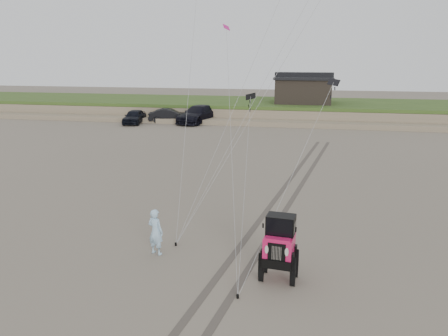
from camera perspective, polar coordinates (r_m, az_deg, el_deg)
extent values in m
plane|color=#6B6054|center=(15.11, -1.58, -12.46)|extent=(160.00, 160.00, 0.00)
cube|color=#7A6B54|center=(51.58, 8.00, 7.46)|extent=(160.00, 12.00, 1.40)
cube|color=#2D4719|center=(51.48, 8.04, 8.40)|extent=(160.00, 12.00, 0.35)
cube|color=#7A6B54|center=(45.21, 7.45, 5.94)|extent=(160.00, 3.50, 0.50)
cube|color=black|center=(50.28, 10.33, 9.86)|extent=(6.00, 5.00, 2.60)
cube|color=black|center=(50.19, 10.41, 11.48)|extent=(6.40, 5.40, 0.25)
cube|color=black|center=(50.17, 10.43, 11.91)|extent=(6.40, 1.20, 0.50)
imported|color=black|center=(46.50, -11.63, 6.59)|extent=(2.17, 4.41, 1.45)
imported|color=black|center=(46.77, -7.12, 6.81)|extent=(4.63, 2.59, 1.44)
imported|color=black|center=(46.21, -3.35, 7.03)|extent=(4.15, 6.64, 1.80)
imported|color=#90BCDF|center=(15.68, -8.92, -8.23)|extent=(0.71, 0.58, 1.67)
cube|color=black|center=(20.65, 3.50, 9.32)|extent=(0.51, 0.25, 0.36)
cube|color=black|center=(18.27, 14.14, 10.81)|extent=(0.53, 0.36, 0.31)
cube|color=#C9197F|center=(23.75, 0.31, 17.91)|extent=(0.36, 0.51, 0.35)
cylinder|color=black|center=(16.53, -6.32, -9.85)|extent=(0.08, 0.08, 0.12)
cylinder|color=black|center=(13.21, 1.80, -16.41)|extent=(0.08, 0.08, 0.12)
cube|color=#4C443D|center=(22.24, 7.10, -3.56)|extent=(4.42, 29.74, 0.01)
cube|color=#4C443D|center=(22.21, 9.17, -3.67)|extent=(4.42, 29.74, 0.01)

